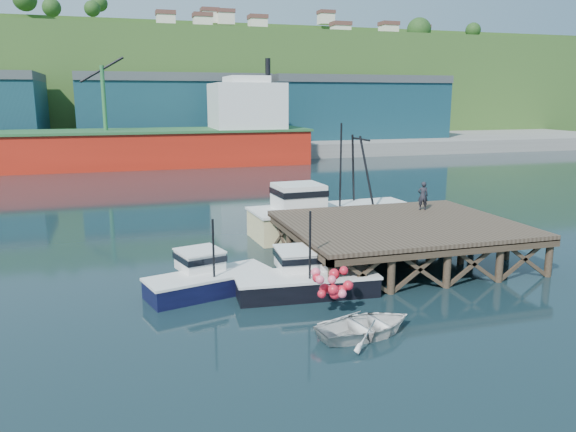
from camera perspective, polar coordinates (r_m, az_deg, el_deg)
name	(u,v)px	position (r m, az deg, el deg)	size (l,w,h in m)	color
ground	(302,269)	(29.03, 1.43, -5.38)	(300.00, 300.00, 0.00)	black
wharf	(401,226)	(30.48, 11.43, -1.00)	(12.00, 10.00, 2.62)	brown
far_quay	(172,144)	(97.00, -11.75, 7.17)	(160.00, 40.00, 2.00)	gray
warehouse_mid	(173,112)	(91.74, -11.60, 10.36)	(28.00, 16.00, 9.00)	#173F4C
warehouse_right	(349,110)	(99.20, 6.22, 10.63)	(30.00, 16.00, 9.00)	#173F4C
cargo_ship	(119,141)	(74.49, -16.76, 7.33)	(55.50, 10.00, 13.75)	red
hillside	(156,86)	(126.63, -13.24, 12.69)	(220.00, 50.00, 22.00)	#2D511E
boat_navy	(207,277)	(25.73, -8.26, -6.14)	(5.99, 3.86, 3.53)	black
boat_black	(305,277)	(25.42, 1.72, -6.21)	(6.52, 5.46, 3.93)	black
trawler	(329,212)	(35.90, 4.22, 0.37)	(10.79, 4.37, 7.10)	beige
dinghy	(366,325)	(21.29, 7.92, -10.94)	(2.76, 3.86, 0.80)	silver
dockworker	(423,196)	(34.05, 13.54, 2.01)	(0.61, 0.40, 1.68)	black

